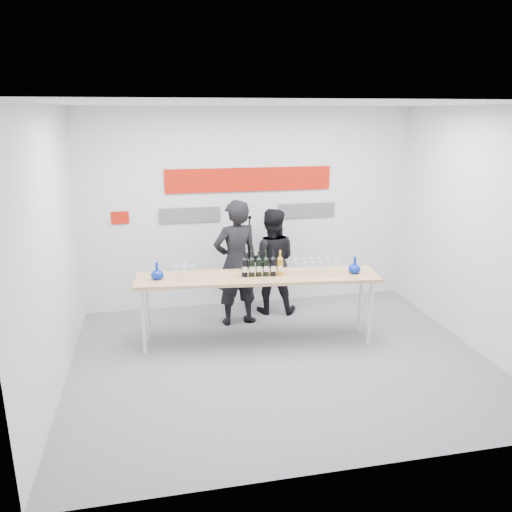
# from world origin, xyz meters

# --- Properties ---
(ground) EXTENTS (5.00, 5.00, 0.00)m
(ground) POSITION_xyz_m (0.00, 0.00, 0.00)
(ground) COLOR slate
(ground) RESTS_ON ground
(back_wall) EXTENTS (5.00, 0.04, 3.00)m
(back_wall) POSITION_xyz_m (0.00, 2.00, 1.50)
(back_wall) COLOR silver
(back_wall) RESTS_ON ground
(signage) EXTENTS (3.38, 0.02, 0.79)m
(signage) POSITION_xyz_m (-0.06, 1.97, 1.81)
(signage) COLOR #BA1607
(signage) RESTS_ON back_wall
(tasting_table) EXTENTS (3.11, 0.93, 0.92)m
(tasting_table) POSITION_xyz_m (-0.17, 0.55, 0.85)
(tasting_table) COLOR tan
(tasting_table) RESTS_ON ground
(wine_bottles) EXTENTS (0.53, 0.13, 0.33)m
(wine_bottles) POSITION_xyz_m (-0.12, 0.53, 1.08)
(wine_bottles) COLOR black
(wine_bottles) RESTS_ON tasting_table
(decanter_left) EXTENTS (0.16, 0.16, 0.21)m
(decanter_left) POSITION_xyz_m (-1.42, 0.67, 1.03)
(decanter_left) COLOR #08229C
(decanter_left) RESTS_ON tasting_table
(decanter_right) EXTENTS (0.16, 0.16, 0.21)m
(decanter_right) POSITION_xyz_m (1.07, 0.41, 1.03)
(decanter_right) COLOR #08229C
(decanter_right) RESTS_ON tasting_table
(glasses_left) EXTENTS (0.26, 0.24, 0.18)m
(glasses_left) POSITION_xyz_m (-1.10, 0.63, 1.01)
(glasses_left) COLOR silver
(glasses_left) RESTS_ON tasting_table
(glasses_right) EXTENTS (0.56, 0.28, 0.18)m
(glasses_right) POSITION_xyz_m (0.55, 0.47, 1.01)
(glasses_right) COLOR silver
(glasses_right) RESTS_ON tasting_table
(presenter_left) EXTENTS (0.73, 0.56, 1.78)m
(presenter_left) POSITION_xyz_m (-0.34, 1.24, 0.89)
(presenter_left) COLOR black
(presenter_left) RESTS_ON ground
(presenter_right) EXTENTS (0.89, 0.77, 1.58)m
(presenter_right) POSITION_xyz_m (0.24, 1.55, 0.79)
(presenter_right) COLOR black
(presenter_right) RESTS_ON ground
(mic_stand) EXTENTS (0.18, 0.18, 1.56)m
(mic_stand) POSITION_xyz_m (-0.14, 1.24, 0.48)
(mic_stand) COLOR black
(mic_stand) RESTS_ON ground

